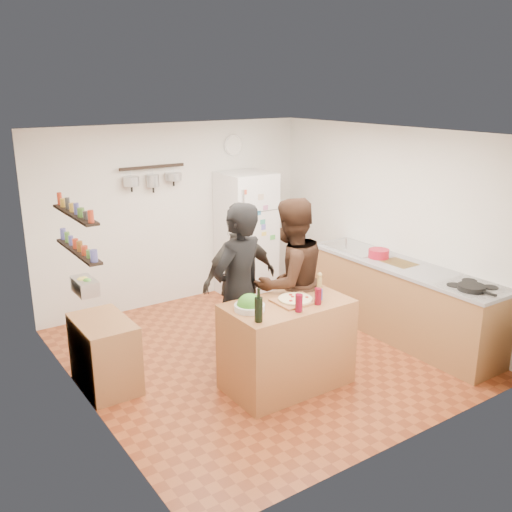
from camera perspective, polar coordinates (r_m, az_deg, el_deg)
room_shell at (r=6.55m, az=-1.42°, el=1.44°), size 4.20×4.20×4.20m
prep_island at (r=5.86m, az=3.11°, el=-8.83°), size 1.25×0.72×0.91m
pizza_board at (r=5.70m, az=3.95°, el=-4.49°), size 0.42×0.34×0.02m
pizza at (r=5.70m, az=3.95°, el=-4.31°), size 0.34×0.34×0.02m
salad_bowl at (r=5.47m, az=-0.65°, el=-5.16°), size 0.30×0.30×0.06m
wine_bottle at (r=5.19m, az=0.26°, el=-5.39°), size 0.08×0.08×0.23m
wine_glass_near at (r=5.44m, az=4.31°, el=-4.71°), size 0.07×0.07×0.17m
wine_glass_far at (r=5.63m, az=6.22°, el=-4.03°), size 0.07×0.07×0.17m
pepper_mill at (r=5.95m, az=6.36°, el=-2.86°), size 0.05×0.05×0.17m
salt_canister at (r=5.74m, az=6.31°, el=-3.87°), size 0.07×0.07×0.12m
person_left at (r=5.88m, az=-1.76°, el=-3.58°), size 0.78×0.62×1.87m
person_center at (r=6.18m, az=3.39°, el=-2.68°), size 0.94×0.75×1.86m
person_back at (r=6.56m, az=-1.64°, el=-2.42°), size 0.98×0.44×1.65m
counter_run at (r=7.20m, az=14.29°, el=-4.38°), size 0.63×2.63×0.90m
stove_top at (r=6.50m, az=20.80°, el=-2.97°), size 0.60×0.62×0.02m
skillet at (r=6.38m, az=20.75°, el=-2.98°), size 0.29×0.29×0.05m
sink at (r=7.60m, az=9.80°, el=0.75°), size 0.50×0.80×0.03m
cutting_board at (r=7.09m, az=14.12°, el=-0.74°), size 0.30×0.40×0.02m
red_bowl at (r=7.23m, az=12.17°, el=0.25°), size 0.25×0.25×0.11m
fridge at (r=8.25m, az=-0.98°, el=2.16°), size 0.70×0.68×1.80m
wall_clock at (r=8.30m, az=-2.30°, el=11.02°), size 0.30×0.03×0.30m
spice_shelf_lower at (r=5.54m, az=-17.35°, el=0.47°), size 0.12×1.00×0.02m
spice_shelf_upper at (r=5.46m, az=-17.66°, el=3.99°), size 0.12×1.00×0.02m
produce_basket at (r=5.66m, az=-16.75°, el=-2.89°), size 0.18×0.35×0.14m
side_table at (r=6.06m, az=-14.89°, el=-9.42°), size 0.50×0.80×0.73m
pot_rack at (r=7.65m, az=-10.34°, el=8.75°), size 0.90×0.04×0.04m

